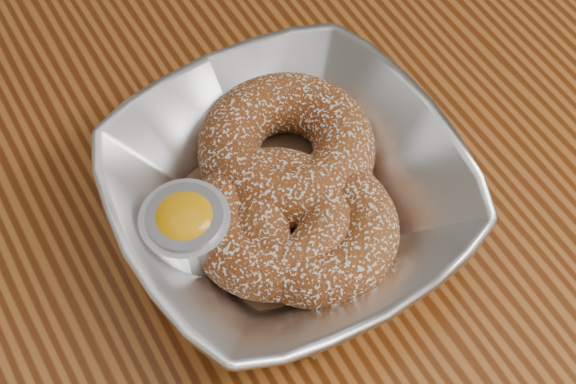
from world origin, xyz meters
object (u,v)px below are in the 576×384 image
donut_front (315,229)px  ramekin (187,231)px  table (377,294)px  donut_back (286,148)px  donut_extra (272,222)px  serving_bowl (288,195)px

donut_front → ramekin: size_ratio=1.89×
table → donut_back: 0.15m
table → ramekin: bearing=156.9°
table → donut_extra: (-0.07, 0.03, 0.13)m
serving_bowl → donut_front: (0.00, -0.03, 0.00)m
serving_bowl → ramekin: (-0.07, 0.01, 0.01)m
serving_bowl → donut_back: 0.03m
table → donut_extra: 0.15m
donut_front → ramekin: (-0.07, 0.04, 0.00)m
ramekin → serving_bowl: bearing=-5.3°
donut_extra → ramekin: size_ratio=1.91×
serving_bowl → donut_front: size_ratio=2.11×
donut_back → ramekin: size_ratio=2.11×
serving_bowl → donut_front: bearing=-87.3°
donut_front → donut_extra: (-0.02, 0.02, 0.00)m
donut_front → donut_back: bearing=76.4°
donut_extra → ramekin: (-0.05, 0.02, 0.00)m
table → serving_bowl: serving_bowl is taller
donut_front → table: bearing=-15.6°
table → donut_front: bearing=164.4°
table → ramekin: 0.18m
serving_bowl → ramekin: ramekin is taller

